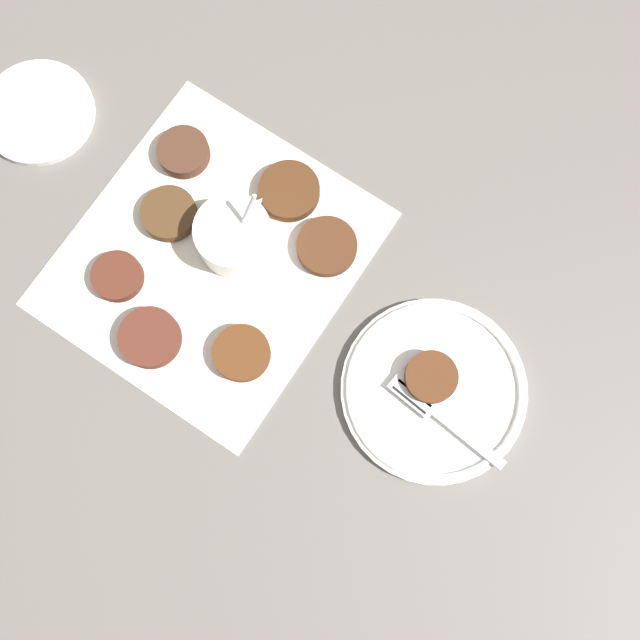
{
  "coord_description": "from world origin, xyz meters",
  "views": [
    {
      "loc": [
        -0.14,
        -0.28,
        0.86
      ],
      "look_at": [
        -0.0,
        -0.16,
        0.02
      ],
      "focal_mm": 42.0,
      "sensor_mm": 36.0,
      "label": 1
    }
  ],
  "objects_px": {
    "fritter_on_plate": "(431,377)",
    "serving_plate": "(434,390)",
    "fork": "(434,413)",
    "extra_saucer": "(38,113)",
    "sauce_bowl": "(234,236)"
  },
  "relations": [
    {
      "from": "fritter_on_plate",
      "to": "serving_plate",
      "type": "bearing_deg",
      "value": -116.44
    },
    {
      "from": "fork",
      "to": "extra_saucer",
      "type": "height_order",
      "value": "fork"
    },
    {
      "from": "sauce_bowl",
      "to": "fork",
      "type": "bearing_deg",
      "value": -91.74
    },
    {
      "from": "sauce_bowl",
      "to": "fritter_on_plate",
      "type": "bearing_deg",
      "value": -86.19
    },
    {
      "from": "sauce_bowl",
      "to": "serving_plate",
      "type": "relative_size",
      "value": 0.46
    },
    {
      "from": "serving_plate",
      "to": "extra_saucer",
      "type": "height_order",
      "value": "serving_plate"
    },
    {
      "from": "extra_saucer",
      "to": "fork",
      "type": "bearing_deg",
      "value": -87.71
    },
    {
      "from": "serving_plate",
      "to": "fork",
      "type": "relative_size",
      "value": 1.38
    },
    {
      "from": "fork",
      "to": "serving_plate",
      "type": "bearing_deg",
      "value": 36.05
    },
    {
      "from": "fritter_on_plate",
      "to": "extra_saucer",
      "type": "relative_size",
      "value": 0.42
    },
    {
      "from": "sauce_bowl",
      "to": "fork",
      "type": "distance_m",
      "value": 0.31
    },
    {
      "from": "serving_plate",
      "to": "sauce_bowl",
      "type": "bearing_deg",
      "value": 92.49
    },
    {
      "from": "sauce_bowl",
      "to": "serving_plate",
      "type": "height_order",
      "value": "sauce_bowl"
    },
    {
      "from": "serving_plate",
      "to": "fork",
      "type": "bearing_deg",
      "value": -143.95
    },
    {
      "from": "sauce_bowl",
      "to": "serving_plate",
      "type": "xyz_separation_m",
      "value": [
        0.01,
        -0.29,
        -0.02
      ]
    }
  ]
}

